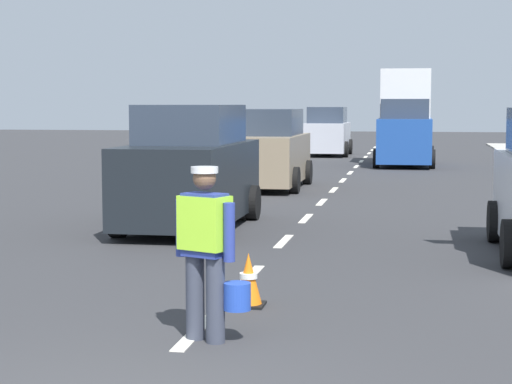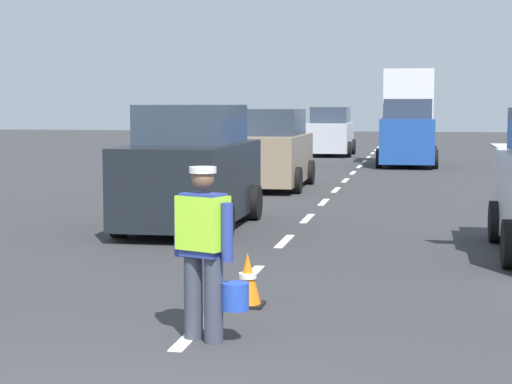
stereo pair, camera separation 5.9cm
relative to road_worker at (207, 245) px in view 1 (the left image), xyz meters
The scene contains 8 objects.
ground_plane 18.59m from the road_worker, 90.59° to the left, with size 96.00×96.00×0.00m, color #333335.
lane_center_line 22.79m from the road_worker, 90.48° to the left, with size 0.14×46.40×0.01m.
road_worker is the anchor object (origin of this frame).
traffic_cone_near 1.66m from the road_worker, 86.00° to the left, with size 0.36×0.36×0.60m.
delivery_truck 25.39m from the road_worker, 86.57° to the left, with size 2.16×4.60×3.54m.
car_oncoming_lead 7.89m from the road_worker, 105.54° to the left, with size 2.05×4.33×2.24m.
car_oncoming_third 31.26m from the road_worker, 93.57° to the left, with size 2.05×3.94×2.13m.
car_oncoming_second 15.68m from the road_worker, 97.10° to the left, with size 1.93×4.33×2.13m.
Camera 1 is at (2.12, -5.71, 2.25)m, focal length 62.69 mm.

